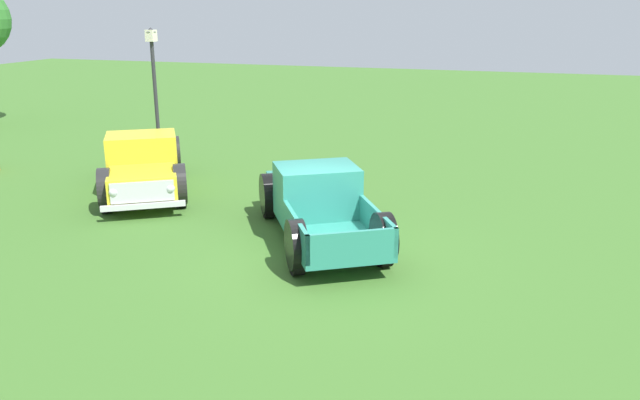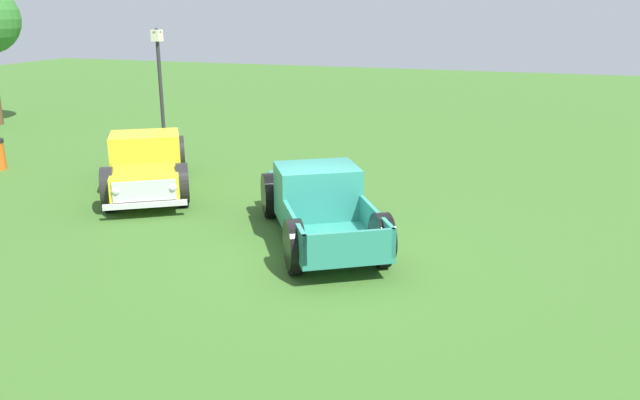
{
  "view_description": "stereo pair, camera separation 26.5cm",
  "coord_description": "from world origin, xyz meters",
  "views": [
    {
      "loc": [
        -11.49,
        -3.54,
        4.88
      ],
      "look_at": [
        0.84,
        0.39,
        0.9
      ],
      "focal_mm": 35.59,
      "sensor_mm": 36.0,
      "label": 1
    },
    {
      "loc": [
        -11.41,
        -3.79,
        4.88
      ],
      "look_at": [
        0.84,
        0.39,
        0.9
      ],
      "focal_mm": 35.59,
      "sensor_mm": 36.0,
      "label": 2
    }
  ],
  "objects": [
    {
      "name": "ground_plane",
      "position": [
        0.0,
        0.0,
        0.0
      ],
      "size": [
        80.0,
        80.0,
        0.0
      ],
      "primitive_type": "plane",
      "color": "#3D6B28"
    },
    {
      "name": "pickup_truck_foreground",
      "position": [
        1.16,
        0.58,
        0.75
      ],
      "size": [
        5.34,
        4.19,
        1.57
      ],
      "color": "#2D8475",
      "rests_on": "ground_plane"
    },
    {
      "name": "pickup_truck_behind_left",
      "position": [
        2.73,
        5.95,
        0.78
      ],
      "size": [
        5.52,
        4.41,
        1.63
      ],
      "color": "yellow",
      "rests_on": "ground_plane"
    },
    {
      "name": "lamp_post_far",
      "position": [
        6.53,
        7.79,
        2.21
      ],
      "size": [
        0.36,
        0.36,
        4.22
      ],
      "color": "#2D2D33",
      "rests_on": "ground_plane"
    }
  ]
}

